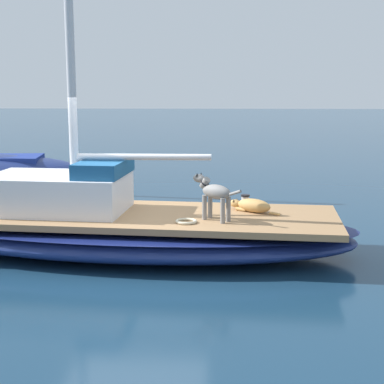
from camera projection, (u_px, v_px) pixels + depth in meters
ground_plane at (131, 252)px, 9.45m from camera, size 120.00×120.00×0.00m
sailboat_main at (130, 232)px, 9.39m from camera, size 3.13×7.43×0.66m
cabin_house at (63, 190)px, 9.42m from camera, size 1.58×2.33×0.84m
dog_tan at (252, 206)px, 9.38m from camera, size 0.63×0.81×0.22m
dog_grey at (214, 193)px, 8.74m from camera, size 0.68×0.77×0.70m
deck_winch at (245, 201)px, 9.78m from camera, size 0.16×0.16×0.21m
coiled_rope at (186, 221)px, 8.65m from camera, size 0.32×0.32×0.04m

